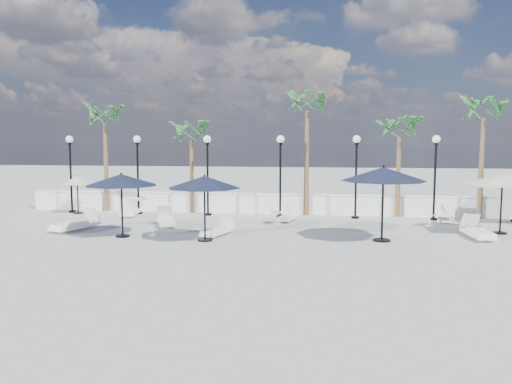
# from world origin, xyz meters

# --- Properties ---
(ground) EXTENTS (100.00, 100.00, 0.00)m
(ground) POSITION_xyz_m (0.00, 0.00, 0.00)
(ground) COLOR #9A9A95
(ground) RESTS_ON ground
(balustrade) EXTENTS (26.00, 0.30, 1.01)m
(balustrade) POSITION_xyz_m (0.00, 7.50, 0.47)
(balustrade) COLOR white
(balustrade) RESTS_ON ground
(lamppost_0) EXTENTS (0.36, 0.36, 3.84)m
(lamppost_0) POSITION_xyz_m (-10.50, 6.50, 2.49)
(lamppost_0) COLOR black
(lamppost_0) RESTS_ON ground
(lamppost_1) EXTENTS (0.36, 0.36, 3.84)m
(lamppost_1) POSITION_xyz_m (-7.00, 6.50, 2.49)
(lamppost_1) COLOR black
(lamppost_1) RESTS_ON ground
(lamppost_2) EXTENTS (0.36, 0.36, 3.84)m
(lamppost_2) POSITION_xyz_m (-3.50, 6.50, 2.49)
(lamppost_2) COLOR black
(lamppost_2) RESTS_ON ground
(lamppost_3) EXTENTS (0.36, 0.36, 3.84)m
(lamppost_3) POSITION_xyz_m (0.00, 6.50, 2.49)
(lamppost_3) COLOR black
(lamppost_3) RESTS_ON ground
(lamppost_4) EXTENTS (0.36, 0.36, 3.84)m
(lamppost_4) POSITION_xyz_m (3.50, 6.50, 2.49)
(lamppost_4) COLOR black
(lamppost_4) RESTS_ON ground
(lamppost_5) EXTENTS (0.36, 0.36, 3.84)m
(lamppost_5) POSITION_xyz_m (7.00, 6.50, 2.49)
(lamppost_5) COLOR black
(lamppost_5) RESTS_ON ground
(palm_0) EXTENTS (2.60, 2.60, 5.50)m
(palm_0) POSITION_xyz_m (-9.00, 7.30, 4.53)
(palm_0) COLOR brown
(palm_0) RESTS_ON ground
(palm_1) EXTENTS (2.60, 2.60, 4.70)m
(palm_1) POSITION_xyz_m (-4.50, 7.30, 3.75)
(palm_1) COLOR brown
(palm_1) RESTS_ON ground
(palm_2) EXTENTS (2.60, 2.60, 6.10)m
(palm_2) POSITION_xyz_m (1.20, 7.30, 5.12)
(palm_2) COLOR brown
(palm_2) RESTS_ON ground
(palm_3) EXTENTS (2.60, 2.60, 4.90)m
(palm_3) POSITION_xyz_m (5.50, 7.30, 3.95)
(palm_3) COLOR brown
(palm_3) RESTS_ON ground
(palm_4) EXTENTS (2.60, 2.60, 5.70)m
(palm_4) POSITION_xyz_m (9.20, 7.30, 4.73)
(palm_4) COLOR brown
(palm_4) RESTS_ON ground
(lounger_0) EXTENTS (1.35, 2.08, 0.74)m
(lounger_0) POSITION_xyz_m (-4.58, 3.35, 0.25)
(lounger_0) COLOR white
(lounger_0) RESTS_ON ground
(lounger_1) EXTENTS (0.85, 1.95, 0.71)m
(lounger_1) POSITION_xyz_m (-7.12, 5.85, 0.24)
(lounger_1) COLOR white
(lounger_1) RESTS_ON ground
(lounger_2) EXTENTS (1.33, 2.28, 0.81)m
(lounger_2) POSITION_xyz_m (-7.85, 1.83, 0.27)
(lounger_2) COLOR white
(lounger_2) RESTS_ON ground
(lounger_3) EXTENTS (1.05, 1.87, 0.67)m
(lounger_3) POSITION_xyz_m (-1.94, 1.50, 0.22)
(lounger_3) COLOR white
(lounger_3) RESTS_ON ground
(lounger_4) EXTENTS (0.83, 1.72, 0.62)m
(lounger_4) POSITION_xyz_m (0.46, 5.31, 0.21)
(lounger_4) COLOR white
(lounger_4) RESTS_ON ground
(lounger_5) EXTENTS (1.13, 2.02, 0.72)m
(lounger_5) POSITION_xyz_m (7.46, 6.07, 0.24)
(lounger_5) COLOR white
(lounger_5) RESTS_ON ground
(lounger_6) EXTENTS (0.81, 2.06, 0.75)m
(lounger_6) POSITION_xyz_m (7.72, 2.36, 0.25)
(lounger_6) COLOR white
(lounger_6) RESTS_ON ground
(side_table_0) EXTENTS (0.45, 0.45, 0.44)m
(side_table_0) POSITION_xyz_m (-4.39, 1.29, 0.26)
(side_table_0) COLOR white
(side_table_0) RESTS_ON ground
(side_table_1) EXTENTS (0.54, 0.54, 0.52)m
(side_table_1) POSITION_xyz_m (0.02, 4.47, 0.32)
(side_table_1) COLOR white
(side_table_1) RESTS_ON ground
(side_table_2) EXTENTS (0.50, 0.50, 0.48)m
(side_table_2) POSITION_xyz_m (6.50, 4.84, 0.29)
(side_table_2) COLOR white
(side_table_2) RESTS_ON ground
(parasol_navy_left) EXTENTS (2.74, 2.74, 2.42)m
(parasol_navy_left) POSITION_xyz_m (-5.42, 0.78, 2.13)
(parasol_navy_left) COLOR black
(parasol_navy_left) RESTS_ON ground
(parasol_navy_mid) EXTENTS (2.68, 2.68, 2.40)m
(parasol_navy_mid) POSITION_xyz_m (-2.17, 0.46, 2.11)
(parasol_navy_mid) COLOR black
(parasol_navy_mid) RESTS_ON ground
(parasol_navy_right) EXTENTS (3.05, 3.05, 2.73)m
(parasol_navy_right) POSITION_xyz_m (4.14, 1.30, 2.40)
(parasol_navy_right) COLOR black
(parasol_navy_right) RESTS_ON ground
(parasol_cream_sq_b) EXTENTS (4.84, 4.84, 2.43)m
(parasol_cream_sq_b) POSITION_xyz_m (8.85, 3.39, 2.24)
(parasol_cream_sq_b) COLOR black
(parasol_cream_sq_b) RESTS_ON ground
(parasol_cream_small) EXTENTS (1.55, 1.55, 1.91)m
(parasol_cream_small) POSITION_xyz_m (-10.02, 6.20, 1.63)
(parasol_cream_small) COLOR black
(parasol_cream_small) RESTS_ON ground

